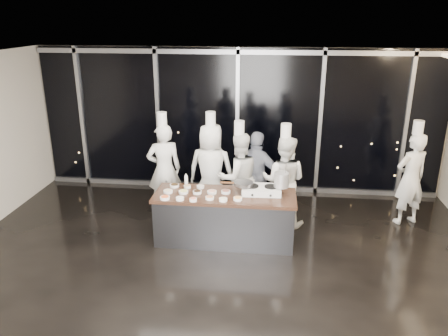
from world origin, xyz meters
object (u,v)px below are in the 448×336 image
object	(u,v)px
frying_pan	(243,183)
chef_center	(239,177)
chef_left	(211,170)
guest	(257,176)
demo_counter	(225,217)
chef_side	(411,178)
chef_right	(284,181)
stock_pot	(282,180)
chef_far_left	(164,169)
stove	(261,190)

from	to	relation	value
frying_pan	chef_center	distance (m)	0.82
chef_left	guest	distance (m)	0.91
demo_counter	chef_side	size ratio (longest dim) A/B	1.21
chef_right	chef_center	bearing A→B (deg)	4.97
frying_pan	chef_side	world-z (taller)	chef_side
guest	stock_pot	bearing A→B (deg)	140.29
demo_counter	chef_side	bearing A→B (deg)	18.39
chef_left	chef_side	size ratio (longest dim) A/B	1.04
stock_pot	chef_center	xyz separation A→B (m)	(-0.80, 0.80, -0.28)
chef_far_left	chef_center	bearing A→B (deg)	154.04
frying_pan	chef_side	xyz separation A→B (m)	(3.11, 1.02, -0.15)
frying_pan	chef_left	distance (m)	1.20
stock_pot	chef_side	size ratio (longest dim) A/B	0.13
stove	chef_side	bearing A→B (deg)	18.18
demo_counter	stock_pot	world-z (taller)	stock_pot
guest	chef_right	distance (m)	0.56
chef_left	guest	size ratio (longest dim) A/B	1.20
stove	stock_pot	world-z (taller)	stock_pot
stove	chef_left	size ratio (longest dim) A/B	0.32
stock_pot	chef_right	distance (m)	0.76
demo_counter	chef_right	distance (m)	1.38
chef_far_left	chef_left	distance (m)	0.94
chef_center	chef_side	bearing A→B (deg)	159.09
guest	chef_left	bearing A→B (deg)	19.77
chef_far_left	stock_pot	bearing A→B (deg)	137.15
chef_left	chef_right	bearing A→B (deg)	175.05
chef_center	frying_pan	bearing A→B (deg)	75.23
chef_right	chef_side	distance (m)	2.41
frying_pan	stock_pot	world-z (taller)	stock_pot
chef_far_left	guest	xyz separation A→B (m)	(1.84, -0.02, -0.07)
chef_center	chef_far_left	bearing A→B (deg)	-30.14
chef_side	guest	bearing A→B (deg)	-22.25
frying_pan	chef_center	world-z (taller)	chef_center
chef_left	chef_center	world-z (taller)	chef_left
chef_center	chef_right	size ratio (longest dim) A/B	1.00
demo_counter	chef_left	bearing A→B (deg)	110.02
chef_left	demo_counter	bearing A→B (deg)	115.74
stove	chef_center	xyz separation A→B (m)	(-0.46, 0.79, -0.07)
chef_far_left	chef_center	size ratio (longest dim) A/B	1.05
stock_pot	guest	size ratio (longest dim) A/B	0.14
stock_pot	chef_center	world-z (taller)	chef_center
stove	chef_right	size ratio (longest dim) A/B	0.34
stove	frying_pan	size ratio (longest dim) A/B	1.16
stove	guest	bearing A→B (deg)	95.69
stock_pot	guest	distance (m)	1.06
stock_pot	chef_left	size ratio (longest dim) A/B	0.12
chef_right	chef_side	world-z (taller)	chef_side
chef_center	chef_side	size ratio (longest dim) A/B	0.98
stock_pot	chef_left	xyz separation A→B (m)	(-1.36, 0.97, -0.22)
chef_left	stock_pot	bearing A→B (deg)	150.23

